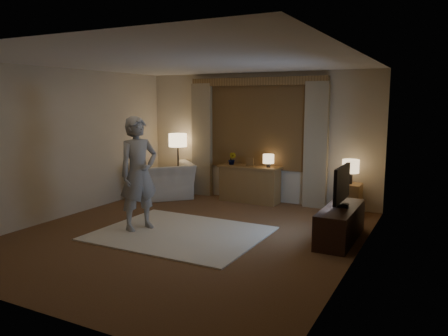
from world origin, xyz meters
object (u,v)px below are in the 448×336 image
Objects in this scene: tv_stand at (340,224)px; armchair at (165,181)px; sideboard at (250,185)px; side_table at (349,199)px; person at (139,173)px.

armchair is at bearing 163.68° from tv_stand.
side_table is (2.00, -0.05, -0.07)m from sideboard.
side_table is 0.31× the size of person.
person is at bearing -137.28° from side_table.
side_table is 1.61m from tv_stand.
person is at bearing -162.31° from tv_stand.
person is at bearing 68.90° from armchair.
armchair is 4.11m from tv_stand.
armchair is 2.38m from person.
sideboard is 1.81m from armchair.
side_table is (3.74, 0.45, -0.09)m from armchair.
sideboard is 0.67× the size of person.
side_table is 3.80m from person.
person is (0.99, -2.09, 0.54)m from armchair.
side_table is at bearing 140.45° from armchair.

